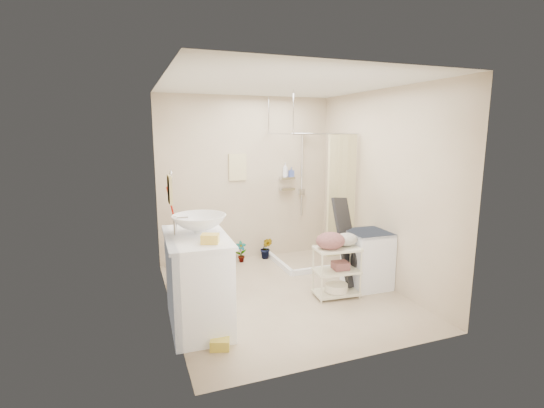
{
  "coord_description": "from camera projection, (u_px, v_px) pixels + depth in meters",
  "views": [
    {
      "loc": [
        -1.8,
        -4.41,
        2.05
      ],
      "look_at": [
        -0.07,
        0.25,
        1.13
      ],
      "focal_mm": 26.0,
      "sensor_mm": 36.0,
      "label": 1
    }
  ],
  "objects": [
    {
      "name": "shampoo_bottle_b",
      "position": [
        291.0,
        172.0,
        6.45
      ],
      "size": [
        0.08,
        0.08,
        0.16
      ],
      "primitive_type": "imported",
      "rotation": [
        0.0,
        0.0,
        0.19
      ],
      "color": "#3E529E",
      "rests_on": "shower"
    },
    {
      "name": "towel_ring",
      "position": [
        170.0,
        188.0,
        4.13
      ],
      "size": [
        0.04,
        0.22,
        0.34
      ],
      "primitive_type": null,
      "color": "#D4C581",
      "rests_on": "wall_left"
    },
    {
      "name": "potted_plant_a",
      "position": [
        241.0,
        252.0,
        6.25
      ],
      "size": [
        0.19,
        0.13,
        0.34
      ],
      "primitive_type": "imported",
      "rotation": [
        0.0,
        0.0,
        -0.08
      ],
      "color": "brown",
      "rests_on": "ground"
    },
    {
      "name": "sink",
      "position": [
        199.0,
        224.0,
        4.16
      ],
      "size": [
        0.58,
        0.58,
        0.2
      ],
      "primitive_type": "imported",
      "rotation": [
        0.0,
        0.0,
        0.02
      ],
      "color": "white",
      "rests_on": "vanity"
    },
    {
      "name": "mop",
      "position": [
        173.0,
        228.0,
        5.87
      ],
      "size": [
        0.15,
        0.15,
        1.26
      ],
      "primitive_type": null,
      "rotation": [
        0.0,
        0.0,
        -0.25
      ],
      "color": "#A11105",
      "rests_on": "ground"
    },
    {
      "name": "shower",
      "position": [
        309.0,
        197.0,
        6.12
      ],
      "size": [
        1.1,
        1.1,
        2.1
      ],
      "primitive_type": null,
      "color": "white",
      "rests_on": "ground"
    },
    {
      "name": "ceiling",
      "position": [
        285.0,
        84.0,
        4.58
      ],
      "size": [
        2.8,
        3.2,
        0.04
      ],
      "primitive_type": "cube",
      "color": "silver",
      "rests_on": "ground"
    },
    {
      "name": "wall_left",
      "position": [
        167.0,
        201.0,
        4.34
      ],
      "size": [
        0.04,
        3.2,
        2.6
      ],
      "primitive_type": "cube",
      "color": "beige",
      "rests_on": "ground"
    },
    {
      "name": "laundry_rack",
      "position": [
        337.0,
        267.0,
        4.92
      ],
      "size": [
        0.58,
        0.37,
        0.76
      ],
      "primitive_type": null,
      "rotation": [
        0.0,
        0.0,
        -0.09
      ],
      "color": "beige",
      "rests_on": "ground"
    },
    {
      "name": "floor",
      "position": [
        284.0,
        294.0,
        5.05
      ],
      "size": [
        3.2,
        3.2,
        0.0
      ],
      "primitive_type": "plane",
      "color": "tan",
      "rests_on": "ground"
    },
    {
      "name": "potted_plant_b",
      "position": [
        266.0,
        248.0,
        6.43
      ],
      "size": [
        0.25,
        0.23,
        0.35
      ],
      "primitive_type": "imported",
      "rotation": [
        0.0,
        0.0,
        -0.52
      ],
      "color": "brown",
      "rests_on": "ground"
    },
    {
      "name": "wall_front",
      "position": [
        355.0,
        221.0,
        3.34
      ],
      "size": [
        2.8,
        0.04,
        2.6
      ],
      "primitive_type": "cube",
      "color": "beige",
      "rests_on": "ground"
    },
    {
      "name": "hanging_towel",
      "position": [
        238.0,
        167.0,
        6.19
      ],
      "size": [
        0.28,
        0.03,
        0.42
      ],
      "primitive_type": "cube",
      "color": "beige",
      "rests_on": "wall_back"
    },
    {
      "name": "toilet",
      "position": [
        193.0,
        261.0,
        5.23
      ],
      "size": [
        0.74,
        0.47,
        0.72
      ],
      "primitive_type": "imported",
      "rotation": [
        0.0,
        0.0,
        1.47
      ],
      "color": "silver",
      "rests_on": "ground"
    },
    {
      "name": "wall_right",
      "position": [
        380.0,
        188.0,
        5.3
      ],
      "size": [
        0.04,
        3.2,
        2.6
      ],
      "primitive_type": "cube",
      "color": "beige",
      "rests_on": "ground"
    },
    {
      "name": "tp_holder",
      "position": [
        172.0,
        250.0,
        4.5
      ],
      "size": [
        0.08,
        0.12,
        0.14
      ],
      "primitive_type": null,
      "color": "white",
      "rests_on": "wall_left"
    },
    {
      "name": "wall_back",
      "position": [
        246.0,
        179.0,
        6.29
      ],
      "size": [
        2.8,
        0.04,
        2.6
      ],
      "primitive_type": "cube",
      "color": "beige",
      "rests_on": "ground"
    },
    {
      "name": "vanity",
      "position": [
        198.0,
        281.0,
        4.17
      ],
      "size": [
        0.67,
        1.14,
        0.99
      ],
      "primitive_type": "cube",
      "rotation": [
        0.0,
        0.0,
        -0.03
      ],
      "color": "white",
      "rests_on": "ground"
    },
    {
      "name": "washing_machine",
      "position": [
        367.0,
        259.0,
        5.24
      ],
      "size": [
        0.53,
        0.55,
        0.76
      ],
      "primitive_type": "cube",
      "rotation": [
        0.0,
        0.0,
        -0.03
      ],
      "color": "silver",
      "rests_on": "ground"
    },
    {
      "name": "floor_basket",
      "position": [
        220.0,
        342.0,
        3.76
      ],
      "size": [
        0.31,
        0.27,
        0.14
      ],
      "primitive_type": "cube",
      "rotation": [
        0.0,
        0.0,
        -0.3
      ],
      "color": "#ECD94A",
      "rests_on": "ground"
    },
    {
      "name": "counter_basket",
      "position": [
        210.0,
        239.0,
        3.78
      ],
      "size": [
        0.2,
        0.18,
        0.09
      ],
      "primitive_type": "cube",
      "rotation": [
        0.0,
        0.0,
        -0.36
      ],
      "color": "#FAD551",
      "rests_on": "vanity"
    },
    {
      "name": "ironing_board",
      "position": [
        347.0,
        241.0,
        5.21
      ],
      "size": [
        0.35,
        0.26,
        1.23
      ],
      "primitive_type": null,
      "rotation": [
        0.0,
        0.0,
        0.51
      ],
      "color": "black",
      "rests_on": "ground"
    },
    {
      "name": "shampoo_bottle_a",
      "position": [
        285.0,
        170.0,
        6.42
      ],
      "size": [
        0.1,
        0.1,
        0.23
      ],
      "primitive_type": "imported",
      "rotation": [
        0.0,
        0.0,
        -0.12
      ],
      "color": "silver",
      "rests_on": "shower"
    }
  ]
}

